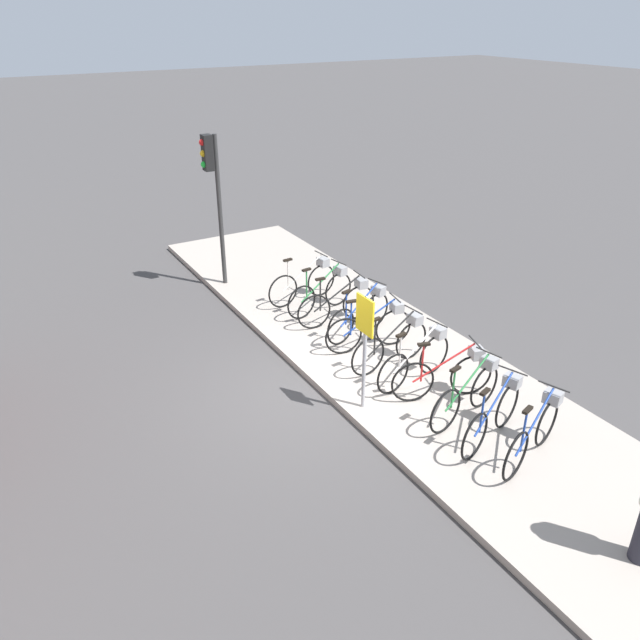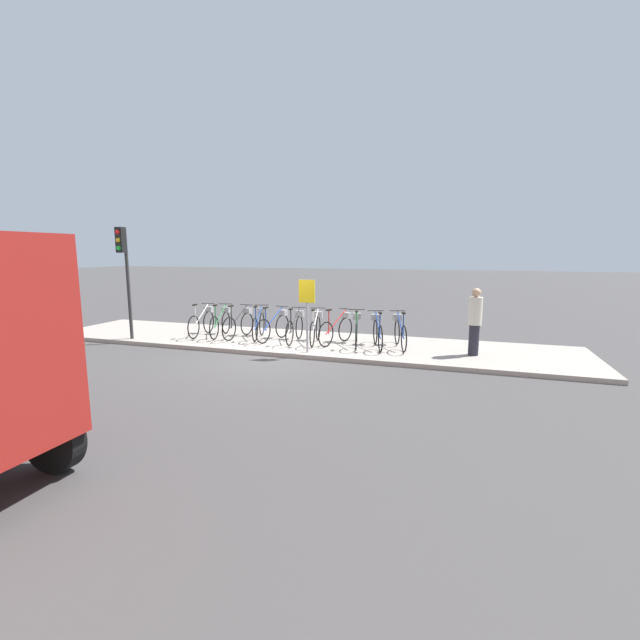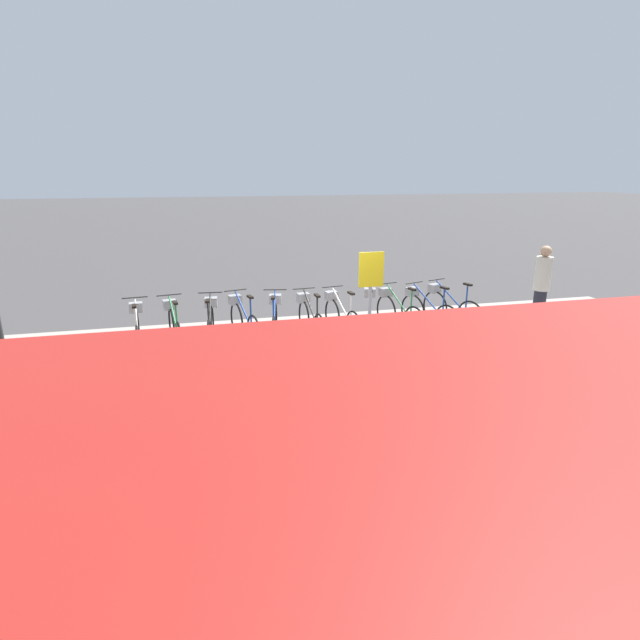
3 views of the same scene
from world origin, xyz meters
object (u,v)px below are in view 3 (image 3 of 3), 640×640
Objects in this scene: parked_bicycle_0 at (138,331)px; pedestrian at (542,284)px; parked_bicycle_4 at (275,321)px; parked_bicycle_8 at (397,312)px; parked_bicycle_5 at (310,319)px; parked_bicycle_6 at (341,317)px; parked_bicycle_1 at (174,327)px; parked_bicycle_2 at (211,325)px; parked_bicycle_9 at (426,311)px; sign_post at (371,288)px; parked_bicycle_7 at (370,313)px; parked_bicycle_3 at (243,321)px; parked_bicycle_10 at (449,307)px.

pedestrian reaches higher than parked_bicycle_0.
parked_bicycle_4 is 1.01× the size of parked_bicycle_8.
parked_bicycle_6 is at bearing 3.04° from parked_bicycle_5.
parked_bicycle_0 is at bearing -173.96° from parked_bicycle_1.
parked_bicycle_2 is 1.91m from parked_bicycle_5.
pedestrian reaches higher than parked_bicycle_9.
parked_bicycle_5 is 0.99× the size of pedestrian.
pedestrian is (3.18, -0.21, 0.47)m from parked_bicycle_8.
parked_bicycle_4 is 0.98× the size of pedestrian.
parked_bicycle_5 is 1.02× the size of parked_bicycle_8.
sign_post is at bearing -129.38° from parked_bicycle_8.
parked_bicycle_9 is at bearing -6.13° from parked_bicycle_8.
parked_bicycle_7 is (4.50, 0.13, 0.00)m from parked_bicycle_0.
parked_bicycle_9 is at bearing -2.71° from parked_bicycle_3.
parked_bicycle_8 is at bearing -174.77° from parked_bicycle_10.
parked_bicycle_7 is at bearing 175.79° from pedestrian.
parked_bicycle_6 is 1.84m from parked_bicycle_9.
parked_bicycle_0 is 1.01× the size of parked_bicycle_1.
parked_bicycle_2 and parked_bicycle_9 have the same top height.
parked_bicycle_10 is 0.95× the size of pedestrian.
parked_bicycle_2 is at bearing -178.84° from parked_bicycle_10.
parked_bicycle_8 is (3.15, -0.11, 0.00)m from parked_bicycle_3.
sign_post is (-2.27, -1.39, 0.87)m from parked_bicycle_10.
parked_bicycle_4 is 1.00× the size of parked_bicycle_6.
pedestrian is at bearing -1.63° from parked_bicycle_5.
pedestrian is at bearing -1.64° from parked_bicycle_1.
parked_bicycle_2 is 1.01× the size of parked_bicycle_6.
parked_bicycle_7 is (0.64, 0.10, 0.00)m from parked_bicycle_6.
parked_bicycle_2 and parked_bicycle_4 have the same top height.
parked_bicycle_0 and parked_bicycle_2 have the same top height.
parked_bicycle_4 and parked_bicycle_5 have the same top height.
parked_bicycle_1 is 4.43m from parked_bicycle_8.
parked_bicycle_4 is 1.03× the size of parked_bicycle_10.
parked_bicycle_6 is at bearing -4.35° from parked_bicycle_3.
sign_post is at bearing -16.83° from parked_bicycle_0.
parked_bicycle_2 is 0.89× the size of sign_post.
parked_bicycle_0 is 1.02× the size of parked_bicycle_8.
parked_bicycle_4 is 5.75m from pedestrian.
pedestrian is (4.40, -0.18, 0.47)m from parked_bicycle_6.
parked_bicycle_6 is at bearing -171.19° from parked_bicycle_7.
parked_bicycle_6 is 4.43m from pedestrian.
parked_bicycle_9 is 1.00× the size of parked_bicycle_10.
parked_bicycle_6 is 0.98× the size of pedestrian.
parked_bicycle_10 is at bearing -0.00° from parked_bicycle_3.
parked_bicycle_2 and parked_bicycle_5 have the same top height.
pedestrian is (8.26, -0.15, 0.47)m from parked_bicycle_0.
parked_bicycle_5 is 1.04× the size of parked_bicycle_10.
parked_bicycle_0 is at bearing -179.37° from parked_bicycle_4.
parked_bicycle_1 is 0.99× the size of parked_bicycle_2.
parked_bicycle_7 is at bearing -178.52° from parked_bicycle_10.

